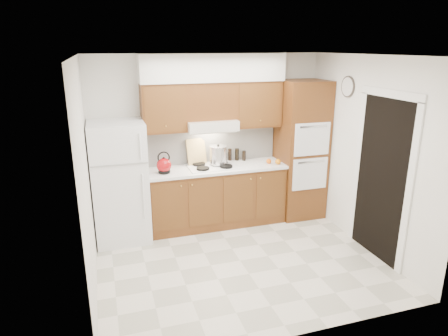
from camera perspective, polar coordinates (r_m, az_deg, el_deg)
name	(u,v)px	position (r m, az deg, el deg)	size (l,w,h in m)	color
floor	(240,261)	(5.39, 2.30, -13.07)	(3.60, 3.60, 0.00)	beige
ceiling	(243,55)	(4.66, 2.70, 15.77)	(3.60, 3.60, 0.00)	white
wall_back	(209,140)	(6.25, -2.19, 4.09)	(3.60, 0.02, 2.60)	white
wall_left	(86,180)	(4.60, -19.12, -1.68)	(0.02, 3.00, 2.60)	white
wall_right	(367,154)	(5.71, 19.73, 1.83)	(0.02, 3.00, 2.60)	white
fridge	(120,182)	(5.82, -14.65, -1.97)	(0.75, 0.72, 1.72)	white
base_cabinets	(216,197)	(6.23, -1.15, -4.13)	(2.11, 0.60, 0.90)	brown
countertop	(216,168)	(6.07, -1.15, -0.02)	(2.13, 0.62, 0.04)	white
backsplash	(211,145)	(6.26, -1.92, 3.36)	(2.11, 0.03, 0.56)	white
oven_cabinet	(301,150)	(6.53, 10.90, 2.55)	(0.70, 0.65, 2.20)	brown
upper_cab_left	(163,108)	(5.84, -8.67, 8.48)	(0.63, 0.33, 0.70)	brown
upper_cab_right	(256,104)	(6.22, 4.61, 9.14)	(0.73, 0.33, 0.70)	brown
range_hood	(211,125)	(5.97, -1.88, 6.18)	(0.75, 0.45, 0.15)	silver
upper_cab_over_hood	(210,101)	(5.97, -2.07, 9.58)	(0.75, 0.33, 0.55)	brown
soffit	(213,68)	(5.93, -1.60, 14.14)	(2.13, 0.36, 0.40)	silver
cooktop	(212,166)	(6.06, -1.66, 0.22)	(0.74, 0.50, 0.01)	white
doorway	(381,180)	(5.51, 21.52, -1.62)	(0.02, 0.90, 2.10)	black
wall_clock	(348,87)	(6.00, 17.28, 11.03)	(0.30, 0.30, 0.02)	#3F3833
kettle	(164,165)	(5.80, -8.57, 0.37)	(0.21, 0.21, 0.21)	#9B0B0F
cutting_board	(196,152)	(6.16, -3.97, 2.32)	(0.31, 0.02, 0.41)	tan
stock_pot	(218,155)	(6.09, -0.83, 1.84)	(0.26, 0.26, 0.27)	silver
condiment_a	(230,155)	(6.35, 0.85, 1.89)	(0.06, 0.06, 0.20)	black
condiment_b	(237,154)	(6.39, 1.87, 1.95)	(0.06, 0.06, 0.19)	black
condiment_c	(244,156)	(6.39, 2.88, 1.77)	(0.06, 0.06, 0.16)	black
orange_near	(278,162)	(6.23, 7.71, 0.90)	(0.09, 0.09, 0.09)	orange
orange_far	(269,161)	(6.26, 6.41, 0.97)	(0.08, 0.08, 0.08)	#EC4E0C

